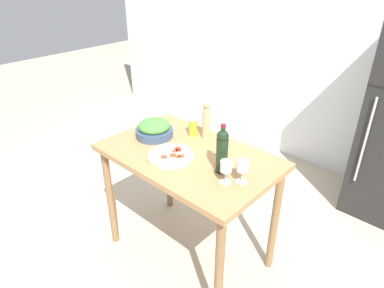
# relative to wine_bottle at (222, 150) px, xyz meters

# --- Properties ---
(ground_plane) EXTENTS (14.00, 14.00, 0.00)m
(ground_plane) POSITION_rel_wine_bottle_xyz_m (-0.31, 0.02, -1.09)
(ground_plane) COLOR #BCAD93
(wall_back) EXTENTS (6.40, 0.08, 2.60)m
(wall_back) POSITION_rel_wine_bottle_xyz_m (-0.31, 2.04, 0.21)
(wall_back) COLOR silver
(wall_back) RESTS_ON ground_plane
(prep_counter) EXTENTS (1.23, 0.77, 0.93)m
(prep_counter) POSITION_rel_wine_bottle_xyz_m (-0.31, 0.02, -0.28)
(prep_counter) COLOR #A87A4C
(prep_counter) RESTS_ON ground_plane
(wine_bottle) EXTENTS (0.08, 0.08, 0.33)m
(wine_bottle) POSITION_rel_wine_bottle_xyz_m (0.00, 0.00, 0.00)
(wine_bottle) COLOR black
(wine_bottle) RESTS_ON prep_counter
(wine_glass_near) EXTENTS (0.07, 0.07, 0.15)m
(wine_glass_near) POSITION_rel_wine_bottle_xyz_m (0.09, -0.08, -0.05)
(wine_glass_near) COLOR silver
(wine_glass_near) RESTS_ON prep_counter
(wine_glass_far) EXTENTS (0.07, 0.07, 0.15)m
(wine_glass_far) POSITION_rel_wine_bottle_xyz_m (0.16, -0.01, -0.05)
(wine_glass_far) COLOR silver
(wine_glass_far) RESTS_ON prep_counter
(pepper_mill) EXTENTS (0.05, 0.05, 0.28)m
(pepper_mill) POSITION_rel_wine_bottle_xyz_m (-0.38, 0.29, -0.02)
(pepper_mill) COLOR tan
(pepper_mill) RESTS_ON prep_counter
(salad_bowl) EXTENTS (0.28, 0.28, 0.14)m
(salad_bowl) POSITION_rel_wine_bottle_xyz_m (-0.68, 0.04, -0.09)
(salad_bowl) COLOR #384C6B
(salad_bowl) RESTS_ON prep_counter
(homemade_pizza) EXTENTS (0.32, 0.32, 0.03)m
(homemade_pizza) POSITION_rel_wine_bottle_xyz_m (-0.35, -0.10, -0.14)
(homemade_pizza) COLOR beige
(homemade_pizza) RESTS_ON prep_counter
(salt_canister) EXTENTS (0.06, 0.06, 0.14)m
(salt_canister) POSITION_rel_wine_bottle_xyz_m (-0.47, 0.25, -0.08)
(salt_canister) COLOR yellow
(salt_canister) RESTS_ON prep_counter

